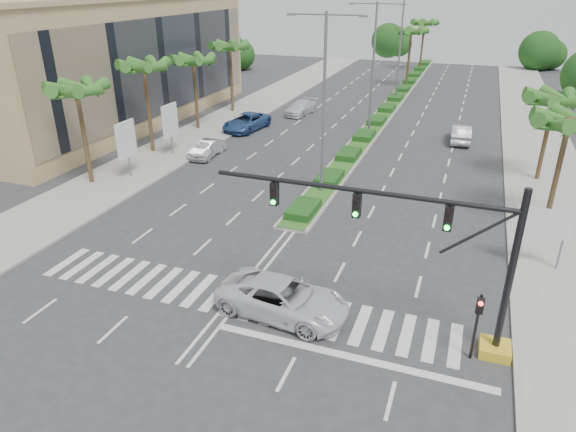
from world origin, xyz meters
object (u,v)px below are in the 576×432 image
at_px(car_parked_a, 206,149).
at_px(car_parked_c, 247,122).
at_px(car_parked_b, 207,149).
at_px(car_crossing, 283,298).
at_px(car_parked_d, 301,108).
at_px(car_right, 461,133).

xyz_separation_m(car_parked_a, car_parked_c, (-0.27, 8.96, 0.14)).
relative_size(car_parked_b, car_crossing, 0.67).
bearing_deg(car_parked_b, car_parked_d, 86.19).
distance_m(car_parked_a, car_parked_c, 8.96).
height_order(car_parked_a, car_parked_d, car_parked_d).
bearing_deg(car_crossing, car_parked_b, 42.00).
distance_m(car_parked_c, car_crossing, 31.26).
relative_size(car_parked_c, car_crossing, 0.98).
distance_m(car_parked_a, car_right, 23.33).
bearing_deg(car_parked_d, car_parked_c, -102.59).
relative_size(car_parked_a, car_right, 0.82).
distance_m(car_parked_b, car_parked_c, 8.74).
distance_m(car_parked_a, car_parked_b, 0.23).
bearing_deg(car_right, car_parked_c, 5.35).
relative_size(car_parked_a, car_parked_d, 0.79).
height_order(car_parked_b, car_parked_d, car_parked_d).
bearing_deg(car_crossing, car_parked_c, 32.81).
bearing_deg(car_parked_b, car_parked_a, -75.03).
relative_size(car_parked_b, car_right, 0.82).
distance_m(car_parked_d, car_crossing, 37.60).
relative_size(car_parked_a, car_parked_c, 0.68).
xyz_separation_m(car_parked_c, car_right, (20.30, 3.02, -0.01)).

